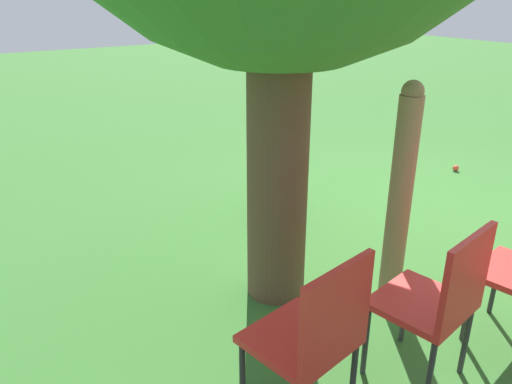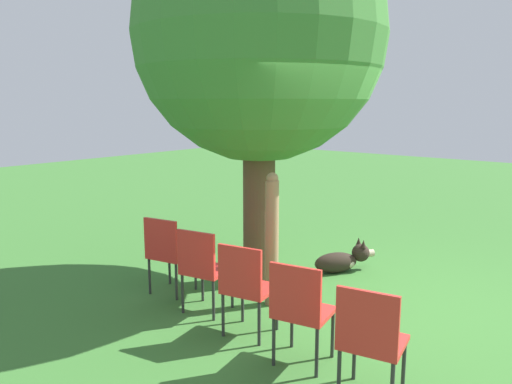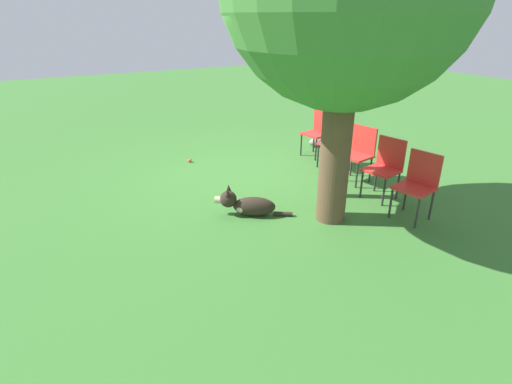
# 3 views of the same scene
# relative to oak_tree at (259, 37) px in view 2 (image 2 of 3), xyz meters

# --- Properties ---
(ground_plane) EXTENTS (30.00, 30.00, 0.00)m
(ground_plane) POSITION_rel_oak_tree_xyz_m (0.18, -1.42, -2.88)
(ground_plane) COLOR #38702D
(oak_tree) EXTENTS (2.87, 2.87, 4.34)m
(oak_tree) POSITION_rel_oak_tree_xyz_m (0.00, 0.00, 0.00)
(oak_tree) COLOR brown
(oak_tree) RESTS_ON ground_plane
(dog) EXTENTS (0.92, 0.67, 0.42)m
(dog) POSITION_rel_oak_tree_xyz_m (0.92, -0.65, -2.73)
(dog) COLOR #2D231C
(dog) RESTS_ON ground_plane
(fence_post) EXTENTS (0.14, 0.14, 1.44)m
(fence_post) POSITION_rel_oak_tree_xyz_m (-0.49, -0.57, -2.15)
(fence_post) COLOR #937551
(fence_post) RESTS_ON ground_plane
(red_chair_0) EXTENTS (0.49, 0.51, 0.90)m
(red_chair_0) POSITION_rel_oak_tree_xyz_m (-1.50, -2.22, -2.36)
(red_chair_0) COLOR red
(red_chair_0) RESTS_ON ground_plane
(red_chair_1) EXTENTS (0.49, 0.51, 0.90)m
(red_chair_1) POSITION_rel_oak_tree_xyz_m (-1.37, -1.53, -2.36)
(red_chair_1) COLOR red
(red_chair_1) RESTS_ON ground_plane
(red_chair_2) EXTENTS (0.49, 0.51, 0.90)m
(red_chair_2) POSITION_rel_oak_tree_xyz_m (-1.25, -0.85, -2.36)
(red_chair_2) COLOR red
(red_chair_2) RESTS_ON ground_plane
(red_chair_3) EXTENTS (0.49, 0.51, 0.90)m
(red_chair_3) POSITION_rel_oak_tree_xyz_m (-1.13, -0.17, -2.36)
(red_chair_3) COLOR red
(red_chair_3) RESTS_ON ground_plane
(red_chair_4) EXTENTS (0.49, 0.51, 0.90)m
(red_chair_4) POSITION_rel_oak_tree_xyz_m (-1.01, 0.51, -2.36)
(red_chair_4) COLOR red
(red_chair_4) RESTS_ON ground_plane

